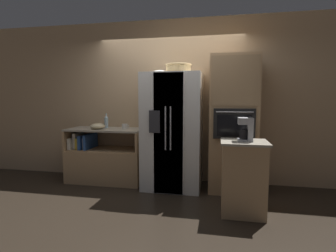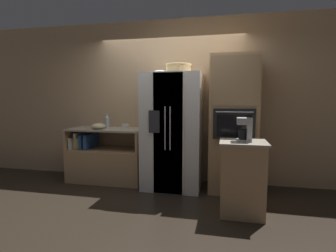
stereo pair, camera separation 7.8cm
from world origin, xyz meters
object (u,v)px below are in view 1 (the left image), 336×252
fruit_bowl (160,72)px  bottle_tall (106,122)px  wall_oven (233,124)px  wicker_basket (178,68)px  coffee_maker (247,128)px  refrigerator (173,131)px  mixing_bowl (98,126)px  mug (125,126)px

fruit_bowl → bottle_tall: size_ratio=0.96×
wall_oven → wicker_basket: size_ratio=5.18×
wall_oven → coffee_maker: wall_oven is taller
refrigerator → coffee_maker: size_ratio=6.38×
fruit_bowl → bottle_tall: (-1.00, 0.08, -0.84)m
bottle_tall → mixing_bowl: bearing=-107.3°
wicker_basket → mixing_bowl: wicker_basket is taller
mixing_bowl → mug: bearing=21.8°
wicker_basket → mixing_bowl: bearing=178.5°
wicker_basket → mug: wicker_basket is taller
bottle_tall → mug: bearing=-6.4°
refrigerator → mixing_bowl: (-1.30, -0.03, 0.06)m
bottle_tall → mixing_bowl: (-0.07, -0.21, -0.06)m
refrigerator → wall_oven: wall_oven is taller
wicker_basket → coffee_maker: (0.97, -0.74, -0.84)m
fruit_bowl → coffee_maker: bearing=-35.0°
mixing_bowl → coffee_maker: bearing=-18.2°
wall_oven → fruit_bowl: bearing=177.4°
wall_oven → mixing_bowl: bearing=-178.0°
wicker_basket → coffee_maker: size_ratio=1.40×
wall_oven → wicker_basket: (-0.85, -0.11, 0.87)m
refrigerator → fruit_bowl: 0.99m
fruit_bowl → coffee_maker: fruit_bowl is taller
refrigerator → fruit_bowl: size_ratio=7.56×
mug → mixing_bowl: size_ratio=0.52×
wicker_basket → bottle_tall: (-1.33, 0.25, -0.88)m
fruit_bowl → mixing_bowl: size_ratio=0.97×
wicker_basket → bottle_tall: bearing=169.5°
fruit_bowl → coffee_maker: size_ratio=0.84×
wicker_basket → bottle_tall: size_ratio=1.59×
mug → coffee_maker: coffee_maker is taller
wall_oven → mug: bearing=177.1°
fruit_bowl → bottle_tall: fruit_bowl is taller
coffee_maker → refrigerator: bearing=143.0°
fruit_bowl → mug: (-0.64, 0.04, -0.91)m
wicker_basket → coffee_maker: wicker_basket is taller
wall_oven → wicker_basket: wall_oven is taller
fruit_bowl → mixing_bowl: (-1.07, -0.13, -0.90)m
wall_oven → coffee_maker: size_ratio=7.24×
wall_oven → wicker_basket: 1.22m
fruit_bowl → mug: 1.11m
refrigerator → mug: (-0.87, 0.14, 0.05)m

